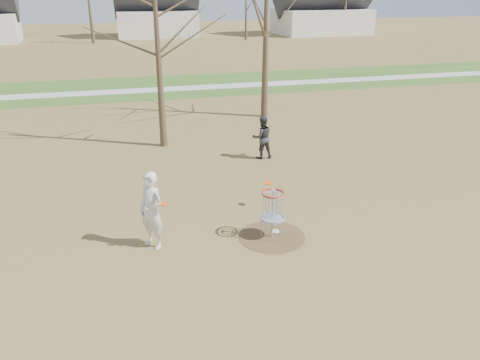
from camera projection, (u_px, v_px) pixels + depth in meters
name	position (u px, v px, depth m)	size (l,w,h in m)	color
ground	(272.00, 237.00, 12.61)	(160.00, 160.00, 0.00)	brown
green_band	(175.00, 86.00, 31.37)	(160.00, 8.00, 0.01)	#2D5119
footpath	(177.00, 89.00, 30.47)	(160.00, 1.50, 0.01)	#9E9E99
dirt_circle	(272.00, 236.00, 12.61)	(1.80, 1.80, 0.01)	#47331E
player_standing	(152.00, 211.00, 11.77)	(0.74, 0.49, 2.04)	silver
player_throwing	(262.00, 137.00, 18.03)	(0.81, 0.63, 1.67)	#2E2D31
disc_grounded	(275.00, 231.00, 12.85)	(0.22, 0.22, 0.02)	silver
discs_in_play	(223.00, 192.00, 12.81)	(3.47, 1.96, 0.54)	#F7500D
disc_golf_basket	(273.00, 206.00, 12.26)	(0.64, 0.64, 1.35)	#9EA3AD
houses_row	(176.00, 8.00, 59.19)	(56.51, 10.01, 7.26)	silver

